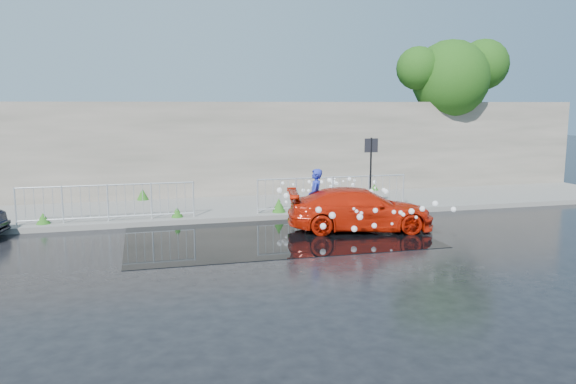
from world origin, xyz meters
The scene contains 13 objects.
ground centered at (0.00, 0.00, 0.00)m, with size 90.00×90.00×0.00m, color black.
pavement centered at (0.00, 5.00, 0.07)m, with size 30.00×4.00×0.15m, color slate.
curb centered at (0.00, 3.00, 0.08)m, with size 30.00×0.25×0.16m, color slate.
retaining_wall centered at (0.00, 7.20, 1.90)m, with size 30.00×0.60×3.50m, color #5D594E.
puddle centered at (0.50, 1.00, 0.01)m, with size 8.00×5.00×0.01m, color black.
sign_post centered at (4.20, 3.10, 1.72)m, with size 0.45×0.06×2.50m.
tree centered at (9.63, 7.41, 4.73)m, with size 4.94×3.20×6.26m.
railing_left centered at (-4.00, 3.35, 0.74)m, with size 5.05×0.05×1.10m.
railing_right centered at (3.00, 3.35, 0.74)m, with size 5.05×0.05×1.10m.
weeds centered at (-0.39, 4.50, 0.33)m, with size 12.17×3.93×0.45m.
water_spray centered at (3.00, 2.04, 0.70)m, with size 3.74×5.64×1.05m.
red_car centered at (3.00, 0.98, 0.60)m, with size 1.68×4.14×1.20m, color #B71907.
person centered at (1.91, 1.80, 0.85)m, with size 0.62×0.41×1.70m, color #202DA2.
Camera 1 is at (-2.97, -13.72, 3.57)m, focal length 35.00 mm.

